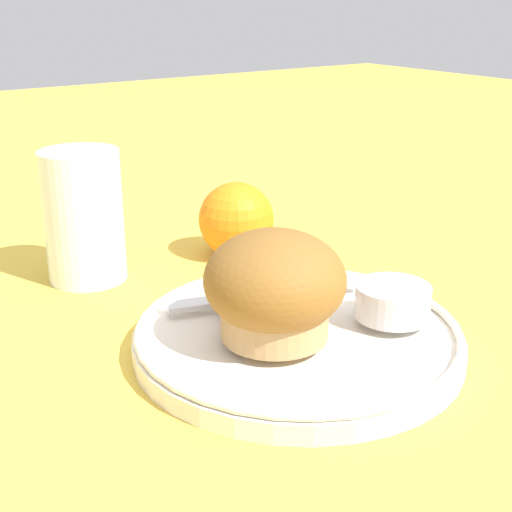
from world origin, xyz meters
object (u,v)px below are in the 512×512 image
butter_knife (269,293)px  juice_glass (84,216)px  muffin (275,288)px  orange_fruit (236,220)px

butter_knife → juice_glass: bearing=132.9°
butter_knife → juice_glass: size_ratio=1.34×
muffin → butter_knife: bearing=57.2°
orange_fruit → juice_glass: size_ratio=0.63×
orange_fruit → juice_glass: 0.14m
orange_fruit → juice_glass: bearing=168.9°
butter_knife → juice_glass: 0.18m
butter_knife → orange_fruit: (0.06, 0.13, 0.01)m
muffin → orange_fruit: muffin is taller
butter_knife → orange_fruit: 0.15m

